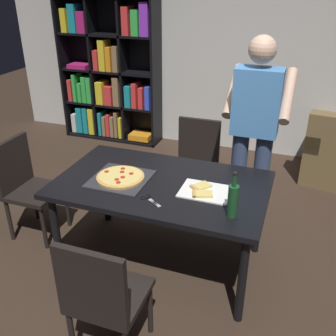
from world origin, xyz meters
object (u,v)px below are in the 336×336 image
(dining_table, at_px, (161,191))
(kitchen_scissors, at_px, (149,199))
(chair_far_side, at_px, (196,159))
(pepperoni_pizza_on_tray, at_px, (121,177))
(chair_left_end, at_px, (26,182))
(bookshelf, at_px, (109,75))
(person_serving_pizza, at_px, (254,127))
(chair_near_camera, at_px, (102,295))
(wine_bottle, at_px, (233,200))

(dining_table, bearing_deg, kitchen_scissors, -88.90)
(chair_far_side, bearing_deg, pepperoni_pizza_on_tray, -106.87)
(chair_left_end, height_order, bookshelf, bookshelf)
(chair_far_side, distance_m, kitchen_scissors, 1.25)
(person_serving_pizza, distance_m, pepperoni_pizza_on_tray, 1.21)
(kitchen_scissors, bearing_deg, pepperoni_pizza_on_tray, 147.39)
(pepperoni_pizza_on_tray, bearing_deg, dining_table, 10.96)
(bookshelf, distance_m, person_serving_pizza, 2.76)
(pepperoni_pizza_on_tray, height_order, kitchen_scissors, pepperoni_pizza_on_tray)
(pepperoni_pizza_on_tray, distance_m, kitchen_scissors, 0.37)
(chair_far_side, bearing_deg, chair_near_camera, -90.00)
(wine_bottle, xyz_separation_m, kitchen_scissors, (-0.58, 0.01, -0.11))
(person_serving_pizza, height_order, wine_bottle, person_serving_pizza)
(chair_far_side, distance_m, wine_bottle, 1.41)
(dining_table, bearing_deg, pepperoni_pizza_on_tray, -169.04)
(person_serving_pizza, bearing_deg, wine_bottle, -88.54)
(pepperoni_pizza_on_tray, bearing_deg, chair_far_side, 73.13)
(dining_table, height_order, person_serving_pizza, person_serving_pizza)
(bookshelf, xyz_separation_m, person_serving_pizza, (2.22, -1.63, 0.08))
(dining_table, distance_m, wine_bottle, 0.68)
(chair_left_end, xyz_separation_m, kitchen_scissors, (1.29, -0.26, 0.24))
(kitchen_scissors, bearing_deg, chair_near_camera, -90.41)
(wine_bottle, bearing_deg, pepperoni_pizza_on_tray, 166.96)
(dining_table, relative_size, bookshelf, 0.82)
(kitchen_scissors, bearing_deg, chair_left_end, 168.48)
(chair_far_side, xyz_separation_m, person_serving_pizza, (0.56, -0.22, 0.49))
(chair_far_side, xyz_separation_m, wine_bottle, (0.59, -1.23, 0.36))
(chair_left_end, distance_m, pepperoni_pizza_on_tray, 1.00)
(bookshelf, bearing_deg, person_serving_pizza, -36.26)
(chair_left_end, bearing_deg, chair_far_side, 36.98)
(person_serving_pizza, bearing_deg, dining_table, -127.12)
(person_serving_pizza, bearing_deg, kitchen_scissors, -119.02)
(dining_table, height_order, wine_bottle, wine_bottle)
(person_serving_pizza, distance_m, wine_bottle, 1.02)
(chair_left_end, relative_size, person_serving_pizza, 0.51)
(wine_bottle, bearing_deg, kitchen_scissors, 179.37)
(person_serving_pizza, relative_size, pepperoni_pizza_on_tray, 4.10)
(chair_near_camera, bearing_deg, wine_bottle, 49.75)
(bookshelf, height_order, wine_bottle, bookshelf)
(chair_far_side, bearing_deg, kitchen_scissors, -89.77)
(chair_left_end, bearing_deg, chair_near_camera, -36.98)
(chair_far_side, distance_m, person_serving_pizza, 0.78)
(chair_near_camera, distance_m, wine_bottle, 0.98)
(person_serving_pizza, xyz_separation_m, pepperoni_pizza_on_tray, (-0.87, -0.80, -0.23))
(chair_left_end, bearing_deg, dining_table, 0.00)
(chair_far_side, height_order, wine_bottle, wine_bottle)
(dining_table, bearing_deg, wine_bottle, -24.51)
(wine_bottle, bearing_deg, chair_near_camera, -130.25)
(chair_near_camera, xyz_separation_m, person_serving_pizza, (0.56, 1.71, 0.49))
(pepperoni_pizza_on_tray, xyz_separation_m, wine_bottle, (0.90, -0.21, 0.10))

